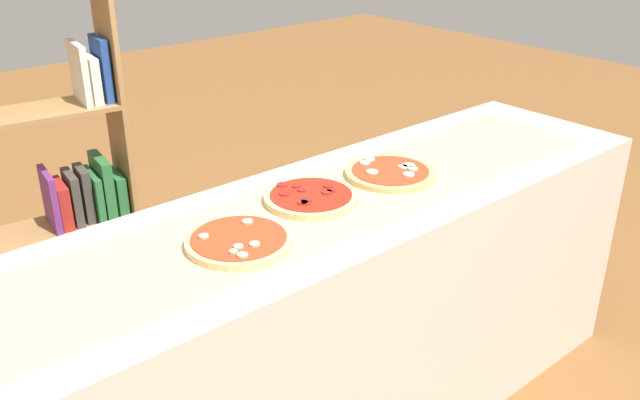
# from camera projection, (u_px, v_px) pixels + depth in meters

# --- Properties ---
(counter) EXTENTS (2.59, 0.65, 0.91)m
(counter) POSITION_uv_depth(u_px,v_px,m) (320.00, 330.00, 2.28)
(counter) COLOR beige
(counter) RESTS_ON ground_plane
(parchment_paper) EXTENTS (2.23, 0.42, 0.00)m
(parchment_paper) POSITION_uv_depth(u_px,v_px,m) (320.00, 206.00, 2.09)
(parchment_paper) COLOR tan
(parchment_paper) RESTS_ON counter
(pizza_mushroom_0) EXTENTS (0.29, 0.29, 0.03)m
(pizza_mushroom_0) POSITION_uv_depth(u_px,v_px,m) (239.00, 241.00, 1.86)
(pizza_mushroom_0) COLOR #E5C17F
(pizza_mushroom_0) RESTS_ON parchment_paper
(pizza_pepperoni_1) EXTENTS (0.29, 0.29, 0.03)m
(pizza_pepperoni_1) POSITION_uv_depth(u_px,v_px,m) (311.00, 197.00, 2.11)
(pizza_pepperoni_1) COLOR #E5C17F
(pizza_pepperoni_1) RESTS_ON parchment_paper
(pizza_mozzarella_2) EXTENTS (0.30, 0.30, 0.03)m
(pizza_mozzarella_2) POSITION_uv_depth(u_px,v_px,m) (390.00, 173.00, 2.29)
(pizza_mozzarella_2) COLOR #DBB26B
(pizza_mozzarella_2) RESTS_ON parchment_paper
(bookshelf) EXTENTS (0.81, 0.36, 1.51)m
(bookshelf) POSITION_uv_depth(u_px,v_px,m) (57.00, 195.00, 2.79)
(bookshelf) COLOR #A87A47
(bookshelf) RESTS_ON ground_plane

